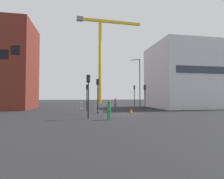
{
  "coord_description": "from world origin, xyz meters",
  "views": [
    {
      "loc": [
        -5.24,
        -20.69,
        2.1
      ],
      "look_at": [
        0.0,
        7.92,
        3.17
      ],
      "focal_mm": 28.46,
      "sensor_mm": 36.0,
      "label": 1
    }
  ],
  "objects_px": {
    "traffic_light_crosswalk": "(98,90)",
    "construction_crane": "(102,47)",
    "streetlamp_tall": "(139,80)",
    "traffic_light_island": "(87,93)",
    "traffic_light_far": "(134,93)",
    "pedestrian_waiting": "(109,109)",
    "pedestrian_walking": "(115,103)",
    "traffic_light_corner": "(145,93)",
    "traffic_cone_by_barrier": "(131,111)",
    "traffic_light_median": "(88,89)"
  },
  "relations": [
    {
      "from": "traffic_light_crosswalk",
      "to": "construction_crane",
      "type": "bearing_deg",
      "value": 82.13
    },
    {
      "from": "streetlamp_tall",
      "to": "traffic_light_crosswalk",
      "type": "relative_size",
      "value": 2.02
    },
    {
      "from": "traffic_light_island",
      "to": "traffic_light_crosswalk",
      "type": "bearing_deg",
      "value": -77.32
    },
    {
      "from": "traffic_light_far",
      "to": "pedestrian_waiting",
      "type": "bearing_deg",
      "value": -114.9
    },
    {
      "from": "construction_crane",
      "to": "pedestrian_waiting",
      "type": "bearing_deg",
      "value": -95.98
    },
    {
      "from": "construction_crane",
      "to": "pedestrian_walking",
      "type": "bearing_deg",
      "value": -91.63
    },
    {
      "from": "construction_crane",
      "to": "pedestrian_walking",
      "type": "relative_size",
      "value": 14.48
    },
    {
      "from": "construction_crane",
      "to": "traffic_light_corner",
      "type": "xyz_separation_m",
      "value": [
        2.39,
        -28.61,
        -14.13
      ]
    },
    {
      "from": "traffic_light_crosswalk",
      "to": "pedestrian_walking",
      "type": "height_order",
      "value": "traffic_light_crosswalk"
    },
    {
      "from": "traffic_cone_by_barrier",
      "to": "construction_crane",
      "type": "bearing_deg",
      "value": 89.78
    },
    {
      "from": "traffic_light_crosswalk",
      "to": "pedestrian_walking",
      "type": "distance_m",
      "value": 8.11
    },
    {
      "from": "pedestrian_waiting",
      "to": "traffic_light_island",
      "type": "bearing_deg",
      "value": 98.43
    },
    {
      "from": "pedestrian_waiting",
      "to": "pedestrian_walking",
      "type": "bearing_deg",
      "value": 76.1
    },
    {
      "from": "traffic_light_crosswalk",
      "to": "traffic_light_island",
      "type": "bearing_deg",
      "value": 102.68
    },
    {
      "from": "traffic_light_far",
      "to": "streetlamp_tall",
      "type": "bearing_deg",
      "value": -92.15
    },
    {
      "from": "pedestrian_waiting",
      "to": "construction_crane",
      "type": "bearing_deg",
      "value": 84.02
    },
    {
      "from": "traffic_light_corner",
      "to": "traffic_light_far",
      "type": "relative_size",
      "value": 0.89
    },
    {
      "from": "traffic_light_crosswalk",
      "to": "pedestrian_waiting",
      "type": "bearing_deg",
      "value": -85.35
    },
    {
      "from": "streetlamp_tall",
      "to": "traffic_light_crosswalk",
      "type": "bearing_deg",
      "value": -135.8
    },
    {
      "from": "traffic_light_far",
      "to": "pedestrian_walking",
      "type": "height_order",
      "value": "traffic_light_far"
    },
    {
      "from": "streetlamp_tall",
      "to": "traffic_light_island",
      "type": "bearing_deg",
      "value": -162.9
    },
    {
      "from": "traffic_light_island",
      "to": "traffic_light_crosswalk",
      "type": "xyz_separation_m",
      "value": [
        1.07,
        -4.77,
        0.25
      ]
    },
    {
      "from": "traffic_light_median",
      "to": "pedestrian_waiting",
      "type": "bearing_deg",
      "value": -27.93
    },
    {
      "from": "traffic_light_crosswalk",
      "to": "traffic_cone_by_barrier",
      "type": "xyz_separation_m",
      "value": [
        4.1,
        0.04,
        -2.5
      ]
    },
    {
      "from": "traffic_light_median",
      "to": "traffic_light_corner",
      "type": "bearing_deg",
      "value": 39.09
    },
    {
      "from": "construction_crane",
      "to": "traffic_light_island",
      "type": "distance_m",
      "value": 29.81
    },
    {
      "from": "traffic_light_far",
      "to": "traffic_light_corner",
      "type": "bearing_deg",
      "value": -97.97
    },
    {
      "from": "traffic_cone_by_barrier",
      "to": "traffic_light_island",
      "type": "bearing_deg",
      "value": 137.55
    },
    {
      "from": "traffic_light_crosswalk",
      "to": "traffic_light_far",
      "type": "height_order",
      "value": "traffic_light_crosswalk"
    },
    {
      "from": "streetlamp_tall",
      "to": "traffic_light_median",
      "type": "distance_m",
      "value": 15.15
    },
    {
      "from": "traffic_light_corner",
      "to": "traffic_light_far",
      "type": "height_order",
      "value": "traffic_light_far"
    },
    {
      "from": "construction_crane",
      "to": "traffic_light_island",
      "type": "xyz_separation_m",
      "value": [
        -5.29,
        -25.74,
        -14.07
      ]
    },
    {
      "from": "construction_crane",
      "to": "traffic_light_crosswalk",
      "type": "distance_m",
      "value": 33.76
    },
    {
      "from": "traffic_cone_by_barrier",
      "to": "pedestrian_waiting",
      "type": "bearing_deg",
      "value": -123.55
    },
    {
      "from": "construction_crane",
      "to": "pedestrian_waiting",
      "type": "height_order",
      "value": "construction_crane"
    },
    {
      "from": "traffic_light_far",
      "to": "pedestrian_waiting",
      "type": "relative_size",
      "value": 2.4
    },
    {
      "from": "traffic_light_corner",
      "to": "traffic_cone_by_barrier",
      "type": "distance_m",
      "value": 3.82
    },
    {
      "from": "traffic_light_corner",
      "to": "construction_crane",
      "type": "bearing_deg",
      "value": 94.77
    },
    {
      "from": "construction_crane",
      "to": "pedestrian_walking",
      "type": "height_order",
      "value": "construction_crane"
    },
    {
      "from": "pedestrian_walking",
      "to": "pedestrian_waiting",
      "type": "xyz_separation_m",
      "value": [
        -3.11,
        -12.55,
        -0.02
      ]
    },
    {
      "from": "streetlamp_tall",
      "to": "traffic_light_corner",
      "type": "distance_m",
      "value": 6.13
    },
    {
      "from": "traffic_light_corner",
      "to": "traffic_light_island",
      "type": "xyz_separation_m",
      "value": [
        -7.68,
        2.87,
        0.06
      ]
    },
    {
      "from": "traffic_light_corner",
      "to": "traffic_light_crosswalk",
      "type": "height_order",
      "value": "traffic_light_crosswalk"
    },
    {
      "from": "construction_crane",
      "to": "traffic_light_corner",
      "type": "bearing_deg",
      "value": -85.23
    },
    {
      "from": "streetlamp_tall",
      "to": "traffic_light_corner",
      "type": "relative_size",
      "value": 2.3
    },
    {
      "from": "traffic_light_crosswalk",
      "to": "traffic_light_corner",
      "type": "bearing_deg",
      "value": 16.12
    },
    {
      "from": "traffic_light_island",
      "to": "pedestrian_waiting",
      "type": "relative_size",
      "value": 2.2
    },
    {
      "from": "traffic_light_median",
      "to": "pedestrian_walking",
      "type": "relative_size",
      "value": 2.35
    },
    {
      "from": "traffic_light_crosswalk",
      "to": "pedestrian_waiting",
      "type": "xyz_separation_m",
      "value": [
        0.45,
        -5.48,
        -1.79
      ]
    },
    {
      "from": "streetlamp_tall",
      "to": "pedestrian_waiting",
      "type": "distance_m",
      "value": 15.31
    }
  ]
}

